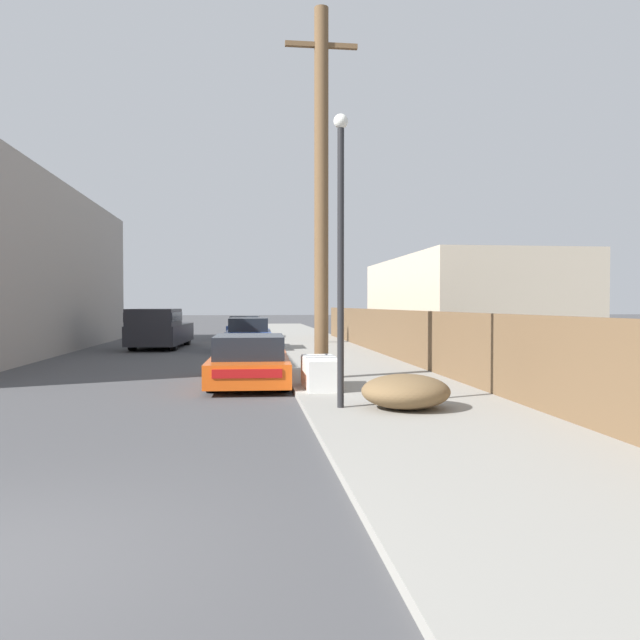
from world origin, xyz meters
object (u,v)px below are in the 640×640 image
Objects in this scene: brush_pile at (406,391)px; street_lamp at (341,240)px; car_parked_mid at (249,335)px; parked_sports_car_red at (250,362)px; utility_pole at (321,191)px; car_parked_far at (245,328)px; discarded_fridge at (321,373)px; pedestrian at (321,323)px; pickup_truck at (159,328)px.

street_lamp is at bearing 167.86° from brush_pile.
car_parked_mid is 0.84× the size of street_lamp.
parked_sports_car_red is 0.90× the size of street_lamp.
utility_pole is at bearing 101.36° from brush_pile.
car_parked_far reaches higher than parked_sports_car_red.
discarded_fridge is 3.71m from street_lamp.
car_parked_far is (-1.66, 21.85, 0.15)m from discarded_fridge.
street_lamp is at bearing -89.71° from discarded_fridge.
car_parked_mid is at bearing -135.39° from pedestrian.
brush_pile is (2.84, -24.68, -0.19)m from car_parked_far.
parked_sports_car_red is 15.10m from pedestrian.
utility_pole is at bearing -96.78° from pedestrian.
parked_sports_car_red reaches higher than discarded_fridge.
discarded_fridge is at bearing -97.43° from utility_pole.
car_parked_far is 6.54m from pedestrian.
street_lamp is (1.60, -4.35, 2.56)m from parked_sports_car_red.
utility_pole reaches higher than car_parked_mid.
pickup_truck reaches higher than car_parked_far.
street_lamp is at bearing -83.19° from car_parked_mid.
street_lamp is (-0.19, -4.44, -1.67)m from utility_pole.
street_lamp is at bearing -82.49° from car_parked_far.
car_parked_far is 0.45× the size of utility_pole.
brush_pile is (1.13, -0.24, -2.70)m from street_lamp.
parked_sports_car_red is 5.34m from brush_pile.
discarded_fridge is 0.32× the size of street_lamp.
pickup_truck is at bearing 109.53° from discarded_fridge.
car_parked_mid reaches higher than brush_pile.
parked_sports_car_red is at bearing -89.08° from car_parked_mid.
discarded_fridge is at bearing 113.82° from pickup_truck.
car_parked_far is at bearing 96.57° from brush_pile.
pickup_truck is 14.65m from utility_pole.
car_parked_mid is 8.86m from car_parked_far.
parked_sports_car_red is 3.00× the size of brush_pile.
discarded_fridge is 13.08m from car_parked_mid.
car_parked_mid is 4.34m from pickup_truck.
street_lamp is at bearing -95.78° from pedestrian.
discarded_fridge reaches higher than brush_pile.
brush_pile is at bearing -79.92° from car_parked_far.
brush_pile is 0.87× the size of pedestrian.
parked_sports_car_red is at bearing -103.49° from pedestrian.
car_parked_mid is at bearing -85.56° from car_parked_far.
car_parked_far is 24.85m from brush_pile.
pickup_truck is 3.25× the size of pedestrian.
brush_pile is at bearing -78.64° from utility_pole.
pedestrian is at bearing 83.22° from utility_pole.
car_parked_far is at bearing 91.99° from parked_sports_car_red.
parked_sports_car_red is 0.52× the size of utility_pole.
car_parked_far is 24.63m from street_lamp.
utility_pole is at bearing -81.06° from car_parked_far.
car_parked_mid is at bearing 91.51° from parked_sports_car_red.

